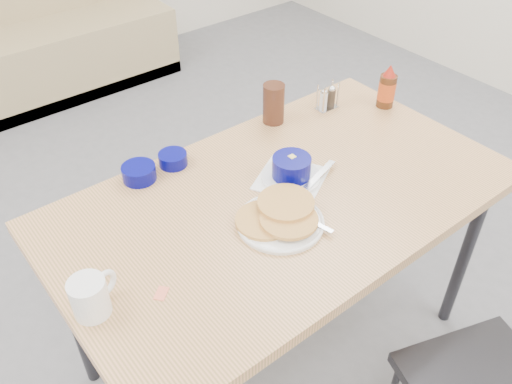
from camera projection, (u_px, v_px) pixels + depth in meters
booth_bench at (20, 44)px, 3.42m from camera, size 1.90×0.56×1.22m
dining_table at (283, 210)px, 1.67m from camera, size 1.40×0.80×0.76m
pancake_plate at (280, 218)px, 1.52m from camera, size 0.25×0.25×0.04m
coffee_mug at (91, 296)px, 1.26m from camera, size 0.13×0.09×0.10m
grits_setting at (292, 170)px, 1.67m from camera, size 0.29×0.27×0.08m
creamer_bowl at (139, 173)px, 1.67m from camera, size 0.11×0.11×0.05m
butter_bowl at (173, 159)px, 1.74m from camera, size 0.09×0.09×0.04m
amber_tumbler at (274, 104)px, 1.90m from camera, size 0.10×0.10×0.14m
condiment_caddy at (327, 100)px, 2.00m from camera, size 0.09×0.05×0.10m
syrup_bottle at (387, 89)px, 1.99m from camera, size 0.06×0.06×0.17m
sugar_wrapper at (161, 293)px, 1.33m from camera, size 0.05×0.05×0.00m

